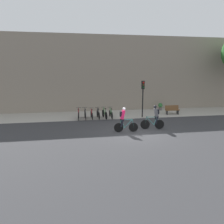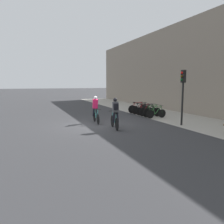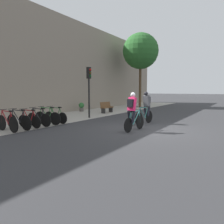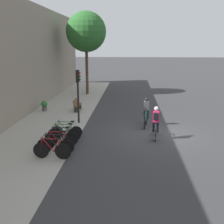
{
  "view_description": "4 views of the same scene",
  "coord_description": "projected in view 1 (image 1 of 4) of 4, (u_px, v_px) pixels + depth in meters",
  "views": [
    {
      "loc": [
        -4.15,
        -14.21,
        4.25
      ],
      "look_at": [
        -1.2,
        2.33,
        1.09
      ],
      "focal_mm": 35.0,
      "sensor_mm": 36.0,
      "label": 1
    },
    {
      "loc": [
        12.94,
        -3.97,
        2.59
      ],
      "look_at": [
        -0.14,
        1.28,
        0.73
      ],
      "focal_mm": 35.0,
      "sensor_mm": 36.0,
      "label": 2
    },
    {
      "loc": [
        -9.58,
        -3.97,
        1.88
      ],
      "look_at": [
        -0.06,
        1.84,
        0.75
      ],
      "focal_mm": 35.0,
      "sensor_mm": 36.0,
      "label": 3
    },
    {
      "loc": [
        -15.12,
        1.69,
        4.92
      ],
      "look_at": [
        -0.87,
        2.65,
        1.48
      ],
      "focal_mm": 45.0,
      "sensor_mm": 36.0,
      "label": 4
    }
  ],
  "objects": [
    {
      "name": "ground",
      "position": [
        135.0,
        133.0,
        15.25
      ],
      "size": [
        200.0,
        200.0,
        0.0
      ],
      "primitive_type": "plane",
      "color": "#333335"
    },
    {
      "name": "cyclist_grey",
      "position": [
        155.0,
        117.0,
        16.08
      ],
      "size": [
        1.76,
        0.52,
        1.79
      ],
      "color": "black",
      "rests_on": "ground"
    },
    {
      "name": "kerb_strip",
      "position": [
        116.0,
        114.0,
        21.78
      ],
      "size": [
        44.0,
        4.5,
        0.01
      ],
      "primitive_type": "cube",
      "color": "#A39E93",
      "rests_on": "ground"
    },
    {
      "name": "parked_bike_5",
      "position": [
        111.0,
        114.0,
        19.99
      ],
      "size": [
        0.46,
        1.69,
        0.95
      ],
      "color": "black",
      "rests_on": "ground"
    },
    {
      "name": "bench",
      "position": [
        172.0,
        110.0,
        21.68
      ],
      "size": [
        1.42,
        0.44,
        0.89
      ],
      "color": "brown",
      "rests_on": "ground"
    },
    {
      "name": "parked_bike_3",
      "position": [
        98.0,
        114.0,
        19.78
      ],
      "size": [
        0.46,
        1.68,
        0.98
      ],
      "color": "black",
      "rests_on": "ground"
    },
    {
      "name": "parked_bike_1",
      "position": [
        85.0,
        114.0,
        19.58
      ],
      "size": [
        0.46,
        1.76,
        0.99
      ],
      "color": "black",
      "rests_on": "ground"
    },
    {
      "name": "parked_bike_2",
      "position": [
        92.0,
        115.0,
        19.69
      ],
      "size": [
        0.46,
        1.58,
        0.94
      ],
      "color": "black",
      "rests_on": "ground"
    },
    {
      "name": "cyclist_pink",
      "position": [
        124.0,
        119.0,
        15.28
      ],
      "size": [
        1.71,
        0.47,
        1.77
      ],
      "color": "black",
      "rests_on": "ground"
    },
    {
      "name": "parked_bike_0",
      "position": [
        79.0,
        115.0,
        19.48
      ],
      "size": [
        0.46,
        1.72,
        0.99
      ],
      "color": "black",
      "rests_on": "ground"
    },
    {
      "name": "building_facade",
      "position": [
        112.0,
        73.0,
        23.51
      ],
      "size": [
        44.0,
        0.6,
        7.98
      ],
      "primitive_type": "cube",
      "color": "gray",
      "rests_on": "ground"
    },
    {
      "name": "traffic_light_pole",
      "position": [
        143.0,
        92.0,
        20.03
      ],
      "size": [
        0.26,
        0.3,
        3.39
      ],
      "color": "black",
      "rests_on": "ground"
    },
    {
      "name": "parked_bike_4",
      "position": [
        105.0,
        114.0,
        19.88
      ],
      "size": [
        0.46,
        1.73,
        0.98
      ],
      "color": "black",
      "rests_on": "ground"
    },
    {
      "name": "potted_plant",
      "position": [
        160.0,
        106.0,
        24.04
      ],
      "size": [
        0.48,
        0.48,
        0.78
      ],
      "color": "#56514C",
      "rests_on": "ground"
    }
  ]
}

